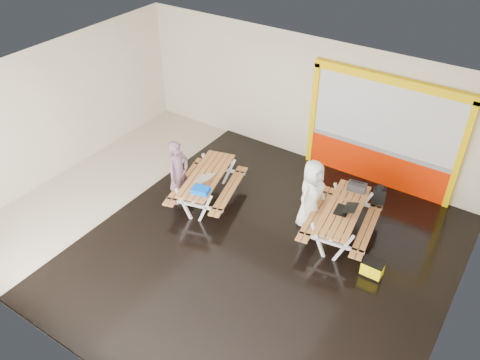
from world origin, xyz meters
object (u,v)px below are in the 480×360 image
Objects in this scene: picnic_table_right at (342,215)px; backpack at (379,195)px; picnic_table_left at (207,181)px; laptop_right at (345,209)px; person_left at (179,173)px; blue_pouch at (201,190)px; person_right at (311,194)px; toolbox at (357,187)px; dark_case at (313,230)px; laptop_left at (204,178)px; fluke_bag at (372,269)px.

backpack is at bearing 65.75° from picnic_table_right.
picnic_table_left is 3.40m from laptop_right.
person_left is at bearing -166.81° from laptop_right.
blue_pouch reaches higher than picnic_table_left.
person_right reaches higher than toolbox.
blue_pouch is at bearing -157.44° from dark_case.
toolbox is at bearing 23.10° from picnic_table_left.
backpack is at bearing 51.10° from dark_case.
backpack reaches higher than blue_pouch.
laptop_right is (0.06, -0.08, 0.26)m from picnic_table_right.
person_right is 1.09m from toolbox.
laptop_right is at bearing -90.21° from person_right.
person_right is at bearing 132.53° from dark_case.
laptop_right is (3.25, 0.74, 0.02)m from laptop_left.
dark_case is (2.63, 0.58, -0.75)m from laptop_left.
picnic_table_right is at bearing 128.12° from laptop_right.
picnic_table_right is 1.36m from fluke_bag.
picnic_table_left is 1.37× the size of person_left.
person_right reaches higher than picnic_table_left.
backpack is at bearing 109.07° from fluke_bag.
laptop_left is 0.86× the size of fluke_bag.
picnic_table_left is 5.26× the size of fluke_bag.
backpack is (0.38, 1.07, -0.13)m from laptop_right.
person_right is at bearing 157.10° from fluke_bag.
picnic_table_right is at bearing -84.93° from person_right.
picnic_table_left is at bearing -52.27° from person_left.
picnic_table_left is 6.15× the size of laptop_left.
picnic_table_right is 4.85× the size of backpack.
laptop_left is 4.29m from fluke_bag.
laptop_right reaches higher than picnic_table_left.
person_left is 3.69× the size of backpack.
laptop_left reaches higher than dark_case.
toolbox reaches higher than fluke_bag.
laptop_left is (-3.18, -0.83, 0.24)m from picnic_table_right.
blue_pouch is 4.10m from fluke_bag.
backpack is at bearing -45.58° from person_right.
fluke_bag is (1.08, -1.55, -0.70)m from toolbox.
picnic_table_right is at bearing 22.86° from blue_pouch.
backpack is 1.72m from dark_case.
toolbox is at bearing -39.00° from person_right.
person_left is at bearing -177.31° from fluke_bag.
laptop_right is 3.25m from blue_pouch.
picnic_table_left is 0.71m from person_left.
picnic_table_left is at bearing -171.06° from laptop_right.
backpack reaches higher than dark_case.
toolbox reaches higher than blue_pouch.
backpack is 1.04× the size of dark_case.
person_right is 2.11m from fluke_bag.
picnic_table_right is 4.57× the size of laptop_right.
person_right reaches higher than picnic_table_right.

